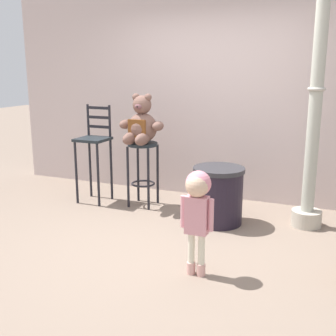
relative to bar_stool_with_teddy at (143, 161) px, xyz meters
The scene contains 8 objects.
ground_plane 1.35m from the bar_stool_with_teddy, 55.26° to the right, with size 24.00×24.00×0.00m, color gray.
building_wall 1.55m from the bar_stool_with_teddy, 51.56° to the left, with size 6.09×0.30×3.30m, color beige.
bar_stool_with_teddy is the anchor object (origin of this frame).
teddy_bear 0.47m from the bar_stool_with_teddy, 90.00° to the right, with size 0.58×0.52×0.61m.
child_walking 1.97m from the bar_stool_with_teddy, 50.71° to the right, with size 0.29×0.23×0.92m.
trash_bin 1.12m from the bar_stool_with_teddy, 13.01° to the right, with size 0.58×0.58×0.65m.
lamppost 2.06m from the bar_stool_with_teddy, ahead, with size 0.33×0.33×2.61m.
bar_chair_empty 0.69m from the bar_stool_with_teddy, behind, with size 0.39×0.39×1.26m.
Camera 1 is at (1.62, -3.73, 1.75)m, focal length 45.65 mm.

